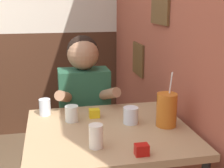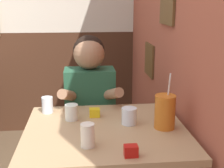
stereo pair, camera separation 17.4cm
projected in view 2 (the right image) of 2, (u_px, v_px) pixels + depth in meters
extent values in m
cube|color=#9E4C38|center=(164.00, 12.00, 2.23)|extent=(0.06, 4.27, 2.70)
cube|color=brown|center=(167.00, 7.00, 2.00)|extent=(0.02, 0.31, 0.23)
cube|color=brown|center=(149.00, 60.00, 2.57)|extent=(0.02, 0.28, 0.26)
cube|color=#472819|center=(3.00, 83.00, 3.42)|extent=(5.86, 0.06, 1.10)
cube|color=tan|center=(105.00, 132.00, 1.65)|extent=(0.85, 0.76, 0.04)
cylinder|color=black|center=(43.00, 168.00, 2.04)|extent=(0.04, 0.04, 0.74)
cylinder|color=black|center=(158.00, 162.00, 2.11)|extent=(0.04, 0.04, 0.74)
cube|color=#235138|center=(91.00, 167.00, 2.30)|extent=(0.31, 0.20, 0.48)
cube|color=#235138|center=(90.00, 104.00, 2.17)|extent=(0.34, 0.20, 0.50)
sphere|color=black|center=(89.00, 51.00, 2.10)|extent=(0.21, 0.21, 0.21)
sphere|color=#9E7051|center=(89.00, 54.00, 2.08)|extent=(0.21, 0.21, 0.21)
cylinder|color=#9E7051|center=(69.00, 95.00, 2.00)|extent=(0.14, 0.27, 0.15)
cylinder|color=#9E7051|center=(111.00, 94.00, 2.02)|extent=(0.14, 0.27, 0.15)
cylinder|color=#C6661E|center=(165.00, 112.00, 1.63)|extent=(0.11, 0.11, 0.18)
cylinder|color=white|center=(169.00, 86.00, 1.59)|extent=(0.01, 0.04, 0.14)
cylinder|color=silver|center=(129.00, 116.00, 1.69)|extent=(0.08, 0.08, 0.09)
cylinder|color=silver|center=(72.00, 112.00, 1.75)|extent=(0.07, 0.07, 0.09)
cylinder|color=silver|center=(88.00, 135.00, 1.42)|extent=(0.07, 0.07, 0.11)
cylinder|color=silver|center=(47.00, 105.00, 1.86)|extent=(0.07, 0.07, 0.10)
cube|color=#B7140F|center=(131.00, 151.00, 1.34)|extent=(0.06, 0.04, 0.05)
cube|color=yellow|center=(95.00, 113.00, 1.80)|extent=(0.06, 0.04, 0.05)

